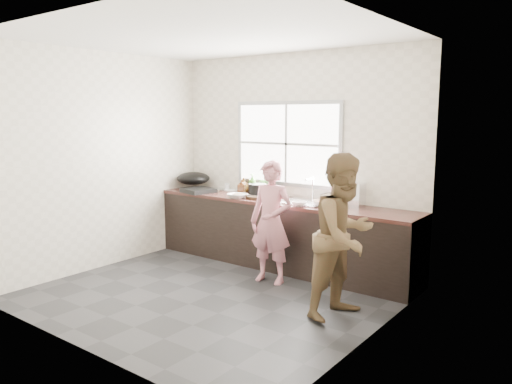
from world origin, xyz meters
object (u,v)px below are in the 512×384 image
Objects in this scene: bowl_mince at (237,196)px; glass_jar at (227,187)px; bowl_held at (299,203)px; bottle_brown_short at (244,185)px; woman at (271,226)px; plate_food at (232,190)px; pot_lid_right at (215,189)px; person_side at (344,236)px; black_pot at (257,190)px; pot_lid_left at (205,191)px; bottle_brown_tall at (242,188)px; burner at (198,190)px; bowl_crabs at (322,204)px; dish_rack at (349,193)px; cutting_board at (260,197)px; wok at (193,178)px; bottle_green at (252,184)px.

glass_jar is at bearing 141.42° from bowl_mince.
bowl_held is 1.27m from bottle_brown_short.
bowl_mince is at bearing 149.30° from woman.
plate_food reaches higher than pot_lid_right.
person_side is 2.04m from black_pot.
bowl_mince is at bearing -12.89° from pot_lid_left.
black_pot reaches higher than pot_lid_right.
woman is at bearing 83.29° from person_side.
plate_food is 0.42m from bottle_brown_tall.
bowl_mince is 0.73m from burner.
bowl_crabs is 0.26m from bowl_held.
pot_lid_left is 0.97× the size of pot_lid_right.
bottle_brown_short is 0.56m from pot_lid_left.
black_pot is at bearing -15.77° from glass_jar.
bottle_brown_short is 0.31m from glass_jar.
bowl_mince is at bearing -163.56° from dish_rack.
cutting_board is at bearing 7.84° from burner.
plate_food is 0.09m from glass_jar.
bottle_brown_short is (-1.04, 0.79, 0.29)m from woman.
dish_rack reaches higher than black_pot.
plate_food is 1.09× the size of bottle_brown_tall.
dish_rack reaches higher than wok.
wok is at bearing 172.40° from bowl_held.
bowl_held is 1.12× the size of bottle_brown_tall.
bowl_crabs is (1.16, 0.14, -0.00)m from bowl_mince.
wok is 2.42m from dish_rack.
burner is (-0.70, -0.32, -0.11)m from bottle_green.
bowl_held is 1.71m from pot_lid_right.
bottle_green is at bearing 95.00° from bowl_mince.
woman is at bearing -32.30° from plate_food.
woman is at bearing -18.90° from pot_lid_left.
burner is at bearing -176.78° from bowl_crabs.
pot_lid_right is (0.00, 0.22, 0.00)m from pot_lid_left.
bowl_mince is 0.71m from glass_jar.
glass_jar is 0.35× the size of pot_lid_left.
bowl_crabs is at bearing 3.22° from burner.
burner is 0.79× the size of wok.
black_pot is 0.64m from plate_food.
cutting_board reaches higher than plate_food.
pot_lid_right is at bearing 79.27° from person_side.
person_side reaches higher than black_pot.
person_side reaches higher than wok.
person_side is at bearing -66.59° from dish_rack.
black_pot is at bearing 163.01° from bowl_held.
plate_food is (-0.60, 0.19, -0.08)m from black_pot.
bowl_crabs is 2.21m from wok.
bottle_brown_tall is at bearing 176.15° from bowl_crabs.
bowl_crabs is 1.89m from pot_lid_left.
bottle_green is 2.92× the size of glass_jar.
person_side is 4.15× the size of burner.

